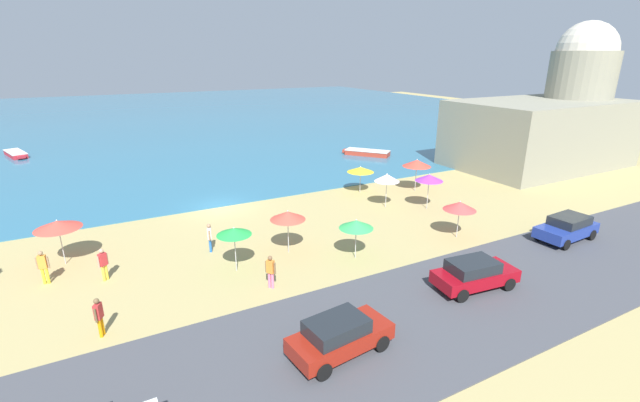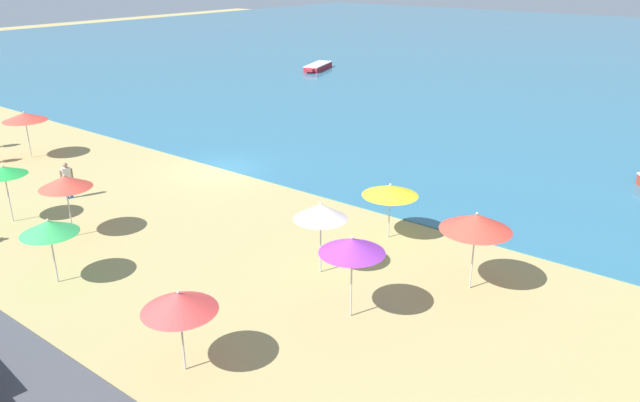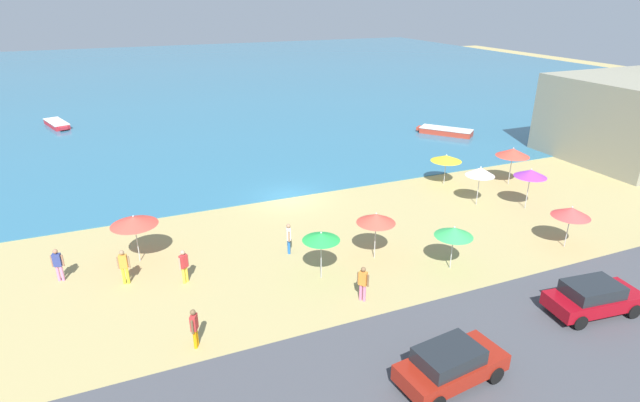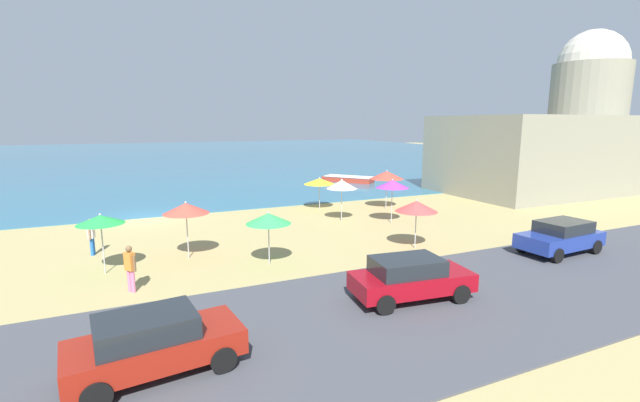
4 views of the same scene
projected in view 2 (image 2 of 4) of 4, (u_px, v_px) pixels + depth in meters
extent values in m
plane|color=tan|center=(224.00, 170.00, 32.27)|extent=(160.00, 160.00, 0.00)
cube|color=teal|center=(570.00, 52.00, 72.47)|extent=(150.00, 110.00, 0.05)
cylinder|color=#B2B2B7|center=(183.00, 340.00, 16.23)|extent=(0.05, 0.05, 1.85)
cone|color=#E64441|center=(179.00, 302.00, 15.82)|extent=(1.99, 1.99, 0.51)
sphere|color=silver|center=(178.00, 292.00, 15.72)|extent=(0.08, 0.08, 0.08)
cylinder|color=#B2B2B7|center=(389.00, 216.00, 24.11)|extent=(0.05, 0.05, 1.81)
cone|color=yellow|center=(390.00, 190.00, 23.72)|extent=(2.17, 2.17, 0.41)
sphere|color=silver|center=(391.00, 184.00, 23.64)|extent=(0.08, 0.08, 0.08)
cylinder|color=#B2B2B7|center=(9.00, 198.00, 25.53)|extent=(0.05, 0.05, 2.09)
cone|color=green|center=(4.00, 171.00, 25.11)|extent=(1.79, 1.79, 0.35)
sphere|color=silver|center=(3.00, 166.00, 25.04)|extent=(0.08, 0.08, 0.08)
cylinder|color=#B2B2B7|center=(70.00, 212.00, 24.16)|extent=(0.05, 0.05, 2.07)
cone|color=#E14838|center=(65.00, 182.00, 23.71)|extent=(1.99, 1.99, 0.47)
sphere|color=silver|center=(64.00, 175.00, 23.62)|extent=(0.08, 0.08, 0.08)
cylinder|color=#B2B2B7|center=(28.00, 139.00, 33.85)|extent=(0.05, 0.05, 2.12)
cone|color=#E64638|center=(25.00, 117.00, 33.40)|extent=(2.33, 2.33, 0.43)
sphere|color=silver|center=(24.00, 112.00, 33.31)|extent=(0.08, 0.08, 0.08)
cylinder|color=#B2B2B7|center=(54.00, 257.00, 20.72)|extent=(0.05, 0.05, 1.84)
cone|color=green|center=(49.00, 227.00, 20.32)|extent=(1.89, 1.89, 0.45)
sphere|color=silver|center=(48.00, 220.00, 20.23)|extent=(0.08, 0.08, 0.08)
cylinder|color=#B2B2B7|center=(321.00, 245.00, 21.36)|extent=(0.05, 0.05, 2.06)
cone|color=white|center=(321.00, 211.00, 20.90)|extent=(1.85, 1.85, 0.53)
sphere|color=silver|center=(321.00, 203.00, 20.79)|extent=(0.08, 0.08, 0.08)
cylinder|color=#B2B2B7|center=(473.00, 259.00, 20.27)|extent=(0.05, 0.05, 2.16)
cone|color=#EC4434|center=(476.00, 222.00, 19.79)|extent=(2.32, 2.32, 0.55)
sphere|color=silver|center=(477.00, 213.00, 19.68)|extent=(0.08, 0.08, 0.08)
cylinder|color=#B2B2B7|center=(351.00, 284.00, 18.66)|extent=(0.05, 0.05, 2.19)
cone|color=purple|center=(352.00, 246.00, 18.20)|extent=(1.99, 1.99, 0.46)
sphere|color=silver|center=(352.00, 237.00, 18.10)|extent=(0.08, 0.08, 0.08)
cylinder|color=blue|center=(71.00, 189.00, 28.32)|extent=(0.14, 0.14, 0.81)
cylinder|color=blue|center=(67.00, 190.00, 28.22)|extent=(0.14, 0.14, 0.81)
cube|color=silver|center=(66.00, 175.00, 28.01)|extent=(0.30, 0.40, 0.64)
sphere|color=#9B7256|center=(65.00, 165.00, 27.84)|extent=(0.22, 0.22, 0.22)
cylinder|color=#9B7256|center=(72.00, 175.00, 28.16)|extent=(0.09, 0.09, 0.58)
cylinder|color=#9B7256|center=(61.00, 177.00, 27.89)|extent=(0.09, 0.09, 0.58)
cube|color=#B42630|center=(318.00, 67.00, 61.13)|extent=(2.68, 4.61, 0.46)
cube|color=#B42630|center=(309.00, 70.00, 59.01)|extent=(0.87, 0.66, 0.28)
cube|color=silver|center=(318.00, 64.00, 61.03)|extent=(2.76, 4.63, 0.08)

